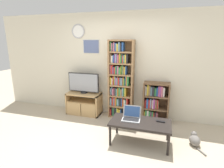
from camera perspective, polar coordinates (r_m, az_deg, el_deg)
The scene contains 10 objects.
ground_plane at distance 3.42m, azimuth -5.63°, elevation -20.19°, with size 18.00×18.00×0.00m, color #BCAD93.
wall_back at distance 4.46m, azimuth 2.04°, elevation 6.15°, with size 6.94×0.09×2.60m.
tv_stand at distance 4.74m, azimuth -9.13°, elevation -6.24°, with size 0.89×0.44×0.57m.
television at distance 4.60m, azimuth -9.26°, elevation 0.35°, with size 0.83×0.18×0.53m.
bookshelf_tall at distance 4.34m, azimuth 2.68°, elevation 1.31°, with size 0.61×0.28×1.94m.
bookshelf_short at distance 4.34m, azimuth 13.69°, elevation -5.64°, with size 0.60×0.30×0.96m.
coffee_table at distance 3.42m, azimuth 9.19°, elevation -12.70°, with size 1.12×0.58×0.44m.
laptop at distance 3.45m, azimuth 6.35°, elevation -10.38°, with size 0.36×0.29×0.25m.
remote_near_laptop at distance 3.46m, azimuth 15.62°, elevation -11.69°, with size 0.16×0.06×0.02m.
cat at distance 3.79m, azimuth 25.33°, elevation -16.06°, with size 0.27×0.46×0.25m.
Camera 1 is at (1.11, -2.60, 1.92)m, focal length 28.00 mm.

